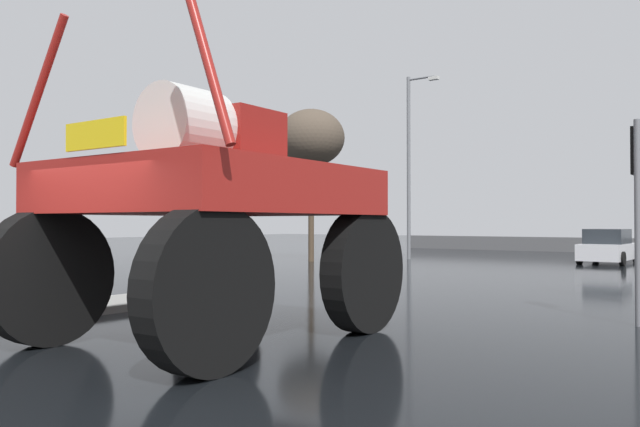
{
  "coord_description": "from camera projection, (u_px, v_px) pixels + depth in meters",
  "views": [
    {
      "loc": [
        7.15,
        -3.56,
        1.76
      ],
      "look_at": [
        0.38,
        5.6,
        1.94
      ],
      "focal_mm": 35.18,
      "sensor_mm": 36.0,
      "label": 1
    }
  ],
  "objects": [
    {
      "name": "sedan_ahead",
      "position": [
        608.0,
        247.0,
        27.43
      ],
      "size": [
        1.94,
        4.13,
        1.52
      ],
      "rotation": [
        0.0,
        0.0,
        1.55
      ],
      "color": "silver",
      "rests_on": "ground"
    },
    {
      "name": "ground_plane",
      "position": [
        525.0,
        275.0,
        21.55
      ],
      "size": [
        120.0,
        120.0,
        0.0
      ],
      "primitive_type": "plane",
      "color": "black"
    },
    {
      "name": "streetlight_far_left",
      "position": [
        411.0,
        159.0,
        30.9
      ],
      "size": [
        1.71,
        0.24,
        9.02
      ],
      "color": "slate",
      "rests_on": "ground"
    },
    {
      "name": "roadside_barrier",
      "position": [
        630.0,
        246.0,
        36.49
      ],
      "size": [
        29.02,
        0.24,
        0.9
      ],
      "primitive_type": "cube",
      "color": "#59595B",
      "rests_on": "ground"
    },
    {
      "name": "oversize_sprayer",
      "position": [
        215.0,
        209.0,
        9.58
      ],
      "size": [
        4.48,
        5.63,
        4.88
      ],
      "rotation": [
        0.0,
        0.0,
        1.6
      ],
      "color": "black",
      "rests_on": "ground"
    },
    {
      "name": "traffic_signal_near_right",
      "position": [
        639.0,
        176.0,
        10.87
      ],
      "size": [
        0.24,
        0.54,
        3.55
      ],
      "color": "slate",
      "rests_on": "ground"
    },
    {
      "name": "traffic_signal_near_left",
      "position": [
        212.0,
        189.0,
        17.16
      ],
      "size": [
        0.24,
        0.54,
        3.72
      ],
      "color": "slate",
      "rests_on": "ground"
    },
    {
      "name": "bare_tree_left",
      "position": [
        311.0,
        139.0,
        29.1
      ],
      "size": [
        3.12,
        3.12,
        7.07
      ],
      "color": "#473828",
      "rests_on": "ground"
    }
  ]
}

